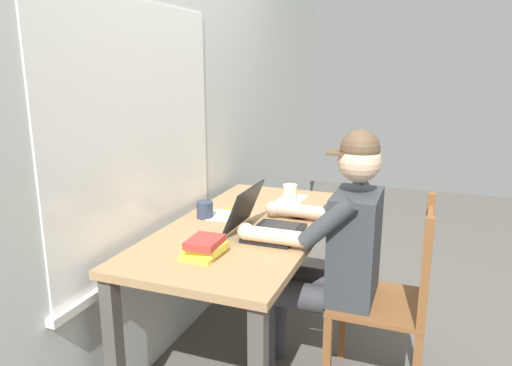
# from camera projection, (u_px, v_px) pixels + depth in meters

# --- Properties ---
(ground_plane) EXTENTS (8.00, 8.00, 0.00)m
(ground_plane) POSITION_uv_depth(u_px,v_px,m) (248.00, 352.00, 2.56)
(ground_plane) COLOR #56514C
(back_wall) EXTENTS (6.00, 0.08, 2.60)m
(back_wall) POSITION_uv_depth(u_px,v_px,m) (165.00, 109.00, 2.40)
(back_wall) COLOR beige
(back_wall) RESTS_ON ground
(desk) EXTENTS (1.50, 0.73, 0.73)m
(desk) POSITION_uv_depth(u_px,v_px,m) (248.00, 241.00, 2.41)
(desk) COLOR #9E7A51
(desk) RESTS_ON ground
(seated_person) EXTENTS (0.50, 0.60, 1.24)m
(seated_person) POSITION_uv_depth(u_px,v_px,m) (332.00, 248.00, 2.20)
(seated_person) COLOR #33383D
(seated_person) RESTS_ON ground
(wooden_chair) EXTENTS (0.42, 0.42, 0.94)m
(wooden_chair) POSITION_uv_depth(u_px,v_px,m) (391.00, 302.00, 2.16)
(wooden_chair) COLOR brown
(wooden_chair) RESTS_ON ground
(laptop) EXTENTS (0.33, 0.32, 0.22)m
(laptop) POSITION_uv_depth(u_px,v_px,m) (262.00, 223.00, 2.25)
(laptop) COLOR black
(laptop) RESTS_ON desk
(computer_mouse) EXTENTS (0.06, 0.10, 0.03)m
(computer_mouse) POSITION_uv_depth(u_px,v_px,m) (298.00, 215.00, 2.48)
(computer_mouse) COLOR black
(computer_mouse) RESTS_ON desk
(coffee_mug_white) EXTENTS (0.12, 0.08, 0.10)m
(coffee_mug_white) POSITION_uv_depth(u_px,v_px,m) (290.00, 193.00, 2.77)
(coffee_mug_white) COLOR beige
(coffee_mug_white) RESTS_ON desk
(coffee_mug_dark) EXTENTS (0.12, 0.09, 0.09)m
(coffee_mug_dark) POSITION_uv_depth(u_px,v_px,m) (205.00, 210.00, 2.48)
(coffee_mug_dark) COLOR #2D384C
(coffee_mug_dark) RESTS_ON desk
(book_stack_main) EXTENTS (0.18, 0.16, 0.08)m
(book_stack_main) POSITION_uv_depth(u_px,v_px,m) (205.00, 247.00, 1.98)
(book_stack_main) COLOR gold
(book_stack_main) RESTS_ON desk
(paper_pile_near_laptop) EXTENTS (0.20, 0.19, 0.00)m
(paper_pile_near_laptop) POSITION_uv_depth(u_px,v_px,m) (221.00, 215.00, 2.52)
(paper_pile_near_laptop) COLOR silver
(paper_pile_near_laptop) RESTS_ON desk
(paper_pile_back_corner) EXTENTS (0.21, 0.15, 0.01)m
(paper_pile_back_corner) POSITION_uv_depth(u_px,v_px,m) (293.00, 199.00, 2.83)
(paper_pile_back_corner) COLOR white
(paper_pile_back_corner) RESTS_ON desk
(landscape_photo_print) EXTENTS (0.14, 0.11, 0.00)m
(landscape_photo_print) POSITION_uv_depth(u_px,v_px,m) (237.00, 208.00, 2.64)
(landscape_photo_print) COLOR gold
(landscape_photo_print) RESTS_ON desk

